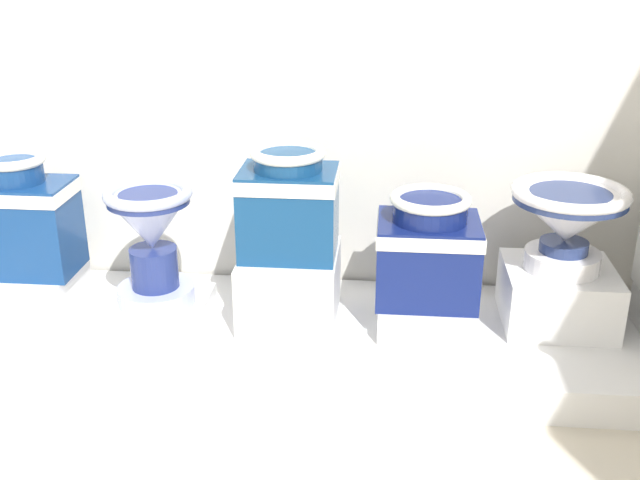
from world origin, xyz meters
The scene contains 11 objects.
display_platform centered at (1.76, 2.65, 0.06)m, with size 3.05×0.79×0.13m, color white.
plinth_block_leftmost centered at (0.50, 2.73, 0.20)m, with size 0.34×0.33×0.13m, color white.
antique_toilet_leftmost centered at (0.50, 2.73, 0.49)m, with size 0.39×0.26×0.47m.
plinth_block_squat_floral centered at (1.02, 2.66, 0.16)m, with size 0.37×0.39×0.05m, color white.
antique_toilet_squat_floral centered at (1.02, 2.66, 0.46)m, with size 0.32×0.32×0.45m.
plinth_block_slender_white centered at (1.53, 2.69, 0.26)m, with size 0.36×0.39×0.26m, color white.
antique_toilet_slender_white centered at (1.53, 2.69, 0.60)m, with size 0.35×0.28×0.40m.
plinth_block_central_ornate centered at (2.04, 2.69, 0.18)m, with size 0.34×0.38×0.10m, color white.
antique_toilet_central_ornate centered at (2.04, 2.69, 0.44)m, with size 0.37×0.31×0.40m.
plinth_block_tall_cobalt centered at (2.53, 2.74, 0.24)m, with size 0.40×0.38×0.22m, color white.
antique_toilet_tall_cobalt centered at (2.53, 2.74, 0.55)m, with size 0.42×0.42×0.31m.
Camera 1 is at (1.88, 0.14, 1.48)m, focal length 42.45 mm.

